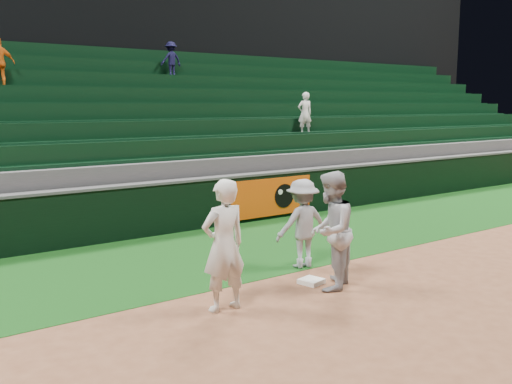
% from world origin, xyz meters
% --- Properties ---
extents(ground, '(70.00, 70.00, 0.00)m').
position_xyz_m(ground, '(0.00, 0.00, 0.00)').
color(ground, brown).
rests_on(ground, ground).
extents(foul_grass, '(36.00, 4.20, 0.01)m').
position_xyz_m(foul_grass, '(0.00, 3.00, 0.00)').
color(foul_grass, '#0D360F').
rests_on(foul_grass, ground).
extents(upper_deck, '(40.00, 12.00, 12.00)m').
position_xyz_m(upper_deck, '(0.00, 17.45, 6.00)').
color(upper_deck, black).
rests_on(upper_deck, ground).
extents(first_base, '(0.43, 0.43, 0.08)m').
position_xyz_m(first_base, '(0.20, 0.25, 0.04)').
color(first_base, white).
rests_on(first_base, ground).
extents(first_baseman, '(0.72, 0.47, 1.97)m').
position_xyz_m(first_baseman, '(-1.69, 0.06, 0.99)').
color(first_baseman, silver).
rests_on(first_baseman, ground).
extents(baserunner, '(1.20, 1.14, 1.96)m').
position_xyz_m(baserunner, '(0.28, -0.12, 0.98)').
color(baserunner, '#ABADB6').
rests_on(baserunner, ground).
extents(base_coach, '(1.14, 0.75, 1.66)m').
position_xyz_m(base_coach, '(0.71, 1.10, 0.84)').
color(base_coach, gray).
rests_on(base_coach, foul_grass).
extents(field_wall, '(36.00, 0.45, 1.25)m').
position_xyz_m(field_wall, '(0.03, 5.20, 0.63)').
color(field_wall, black).
rests_on(field_wall, ground).
extents(stadium_seating, '(36.00, 5.95, 5.03)m').
position_xyz_m(stadium_seating, '(-0.00, 8.97, 1.70)').
color(stadium_seating, '#3D3D3F').
rests_on(stadium_seating, ground).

